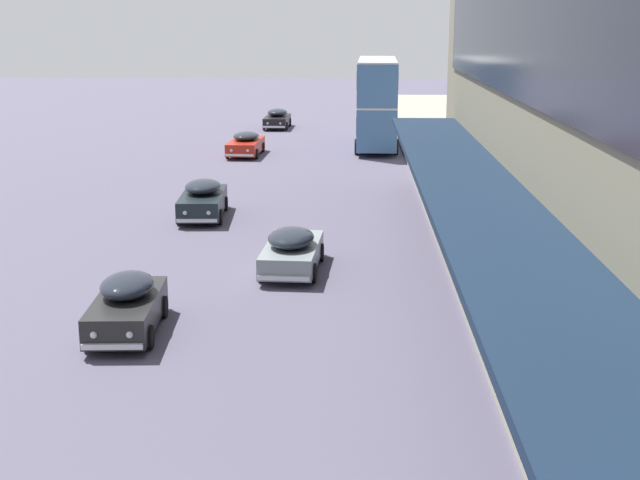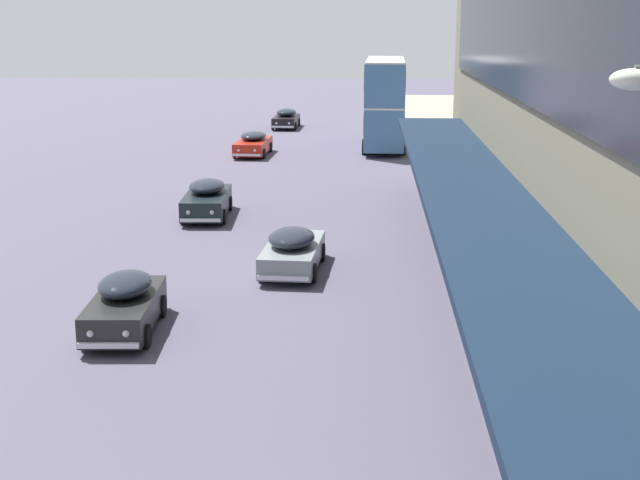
{
  "view_description": "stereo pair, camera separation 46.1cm",
  "coord_description": "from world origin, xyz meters",
  "views": [
    {
      "loc": [
        2.71,
        -10.37,
        8.38
      ],
      "look_at": [
        1.71,
        17.53,
        1.43
      ],
      "focal_mm": 50.0,
      "sensor_mm": 36.0,
      "label": 1
    },
    {
      "loc": [
        3.17,
        -10.35,
        8.38
      ],
      "look_at": [
        1.71,
        17.53,
        1.43
      ],
      "focal_mm": 50.0,
      "sensor_mm": 36.0,
      "label": 2
    }
  ],
  "objects": [
    {
      "name": "transit_bus_kerbside_front",
      "position": [
        4.35,
        48.85,
        3.15
      ],
      "size": [
        2.92,
        9.77,
        5.83
      ],
      "color": "#406A9C",
      "rests_on": "ground"
    },
    {
      "name": "sedan_trailing_near",
      "position": [
        0.7,
        18.86,
        0.74
      ],
      "size": [
        2.09,
        4.61,
        1.51
      ],
      "color": "gray",
      "rests_on": "ground"
    },
    {
      "name": "sedan_trailing_mid",
      "position": [
        -3.72,
        27.24,
        0.79
      ],
      "size": [
        2.08,
        4.78,
        1.61
      ],
      "color": "black",
      "rests_on": "ground"
    },
    {
      "name": "sedan_lead_mid",
      "position": [
        -3.98,
        45.33,
        0.73
      ],
      "size": [
        2.1,
        4.94,
        1.45
      ],
      "color": "#AD2214",
      "rests_on": "ground"
    },
    {
      "name": "sedan_oncoming_front",
      "position": [
        -3.4,
        12.62,
        0.78
      ],
      "size": [
        1.95,
        4.34,
        1.6
      ],
      "color": "black",
      "rests_on": "ground"
    },
    {
      "name": "sedan_second_near",
      "position": [
        -3.17,
        59.76,
        0.75
      ],
      "size": [
        2.0,
        4.69,
        1.51
      ],
      "color": "black",
      "rests_on": "ground"
    }
  ]
}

